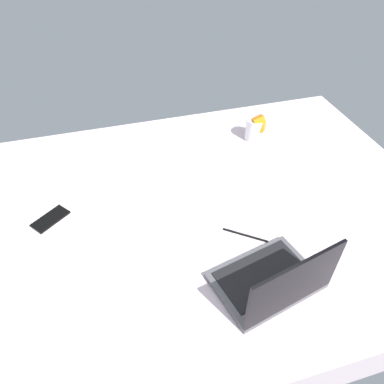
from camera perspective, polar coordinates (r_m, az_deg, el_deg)
bed_mattress at (r=152.96cm, az=3.56°, el=-4.29°), size 180.00×140.00×18.00cm
laptop at (r=120.08cm, az=12.56°, el=-13.45°), size 37.34×29.85×23.00cm
snack_cup at (r=182.17cm, az=9.90°, el=9.84°), size 10.23×10.11×14.31cm
cell_phone at (r=150.07cm, az=-21.36°, el=-3.95°), size 15.23×13.96×0.80cm
charger_cable at (r=135.78cm, az=8.37°, el=-6.73°), size 13.85×10.82×0.60cm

